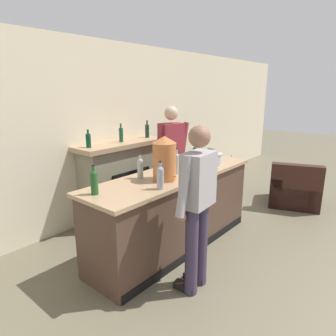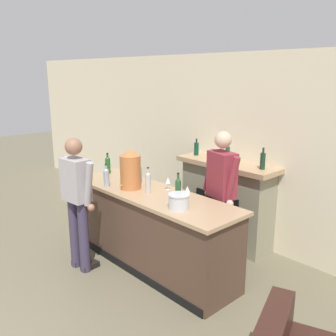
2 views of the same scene
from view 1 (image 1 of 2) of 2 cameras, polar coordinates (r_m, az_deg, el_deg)
name	(u,v)px [view 1 (image 1 of 2)]	position (r m, az deg, el deg)	size (l,w,h in m)	color
wall_back_panel	(110,131)	(4.93, -10.93, 6.86)	(12.00, 0.07, 2.75)	beige
bar_counter	(174,210)	(3.94, 1.24, -8.04)	(2.59, 0.76, 1.01)	#4A3327
fireplace_stone	(122,179)	(4.88, -8.71, -2.10)	(1.55, 0.52, 1.53)	gray
armchair_black	(294,191)	(5.83, 22.88, -4.04)	(1.04, 1.05, 0.81)	#321A14
potted_plant_corner	(224,171)	(6.50, 10.59, -0.62)	(0.41, 0.37, 0.73)	#4D4447
person_customer	(197,204)	(2.97, 5.59, -6.76)	(0.66, 0.33, 1.72)	#362F45
person_bartender	(171,158)	(4.63, 0.63, 1.86)	(0.64, 0.37, 1.79)	#3F413B
copper_dispenser	(164,158)	(3.44, -0.69, 1.90)	(0.27, 0.31, 0.52)	#BC6B38
ice_bucket_steel	(214,159)	(4.20, 8.67, 1.67)	(0.24, 0.24, 0.17)	silver
wine_bottle_chardonnay_pale	(177,162)	(3.72, 1.64, 1.06)	(0.07, 0.07, 0.33)	#AFAFAB
wine_bottle_riesling_slim	(94,181)	(3.08, -13.90, -2.44)	(0.08, 0.08, 0.31)	#215322
wine_bottle_burgundy_dark	(160,177)	(3.15, -1.48, -1.65)	(0.07, 0.07, 0.30)	#A0AABF
wine_bottle_port_short	(140,167)	(3.54, -5.32, 0.14)	(0.07, 0.07, 0.30)	#A2ADAD
wine_bottle_cabernet_heavy	(195,155)	(4.12, 5.17, 2.45)	(0.07, 0.07, 0.34)	#254C2A
wine_glass_front_right	(191,155)	(4.22, 4.39, 2.41)	(0.07, 0.07, 0.17)	silver
wine_glass_mid_counter	(165,160)	(3.95, -0.66, 1.49)	(0.07, 0.07, 0.17)	silver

